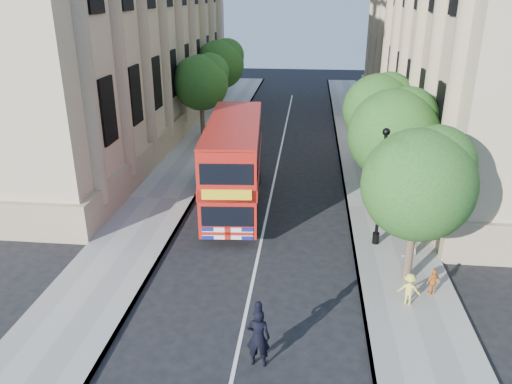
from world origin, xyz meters
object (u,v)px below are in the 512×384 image
(lamp_post, at_px, (380,192))
(police_constable, at_px, (258,337))
(woman_pedestrian, at_px, (409,236))
(double_decker_bus, at_px, (234,161))
(box_van, at_px, (222,164))

(lamp_post, bearing_deg, police_constable, -118.33)
(lamp_post, relative_size, woman_pedestrian, 2.83)
(woman_pedestrian, bearing_deg, police_constable, 14.99)
(double_decker_bus, xyz_separation_m, woman_pedestrian, (7.91, -4.66, -1.39))
(woman_pedestrian, bearing_deg, double_decker_bus, -67.60)
(woman_pedestrian, bearing_deg, lamp_post, -76.37)
(police_constable, bearing_deg, woman_pedestrian, -125.38)
(double_decker_bus, distance_m, box_van, 3.30)
(lamp_post, distance_m, box_van, 10.36)
(double_decker_bus, xyz_separation_m, police_constable, (2.43, -11.70, -1.45))
(lamp_post, distance_m, double_decker_bus, 7.69)
(lamp_post, height_order, woman_pedestrian, lamp_post)
(box_van, distance_m, police_constable, 15.02)
(lamp_post, xyz_separation_m, woman_pedestrian, (1.17, -0.96, -1.48))
(double_decker_bus, height_order, woman_pedestrian, double_decker_bus)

